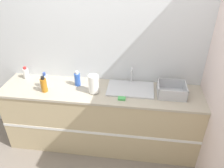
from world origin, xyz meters
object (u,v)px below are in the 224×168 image
at_px(bottle_white_spray, 26,73).
at_px(bottle_amber, 44,85).
at_px(paper_towel_roll, 94,84).
at_px(dish_rack, 171,91).
at_px(sink, 130,88).
at_px(bottle_clear, 45,81).
at_px(bottle_blue, 77,79).

bearing_deg(bottle_white_spray, bottle_amber, -37.37).
bearing_deg(paper_towel_roll, dish_rack, 4.62).
bearing_deg(bottle_amber, dish_rack, 4.77).
height_order(sink, dish_rack, sink).
height_order(dish_rack, bottle_clear, bottle_clear).
distance_m(sink, paper_towel_roll, 0.48).
distance_m(dish_rack, bottle_white_spray, 1.96).
xyz_separation_m(paper_towel_roll, bottle_amber, (-0.62, -0.05, -0.03)).
bearing_deg(bottle_clear, sink, 5.04).
bearing_deg(bottle_amber, sink, 9.83).
bearing_deg(paper_towel_roll, bottle_amber, -174.99).
height_order(paper_towel_roll, bottle_amber, paper_towel_roll).
bearing_deg(paper_towel_roll, bottle_white_spray, 166.62).
bearing_deg(bottle_amber, bottle_blue, 27.94).
height_order(dish_rack, bottle_amber, bottle_amber).
distance_m(dish_rack, bottle_clear, 1.59).
relative_size(sink, bottle_amber, 2.78).
height_order(sink, paper_towel_roll, sink).
xyz_separation_m(paper_towel_roll, bottle_clear, (-0.63, 0.04, -0.03)).
distance_m(bottle_blue, bottle_clear, 0.40).
bearing_deg(dish_rack, bottle_clear, -178.49).
bearing_deg(bottle_white_spray, bottle_clear, -28.93).
height_order(bottle_blue, bottle_clear, bottle_clear).
bearing_deg(sink, bottle_white_spray, 175.76).
bearing_deg(dish_rack, paper_towel_roll, -175.38).
bearing_deg(bottle_white_spray, paper_towel_roll, -13.38).
height_order(paper_towel_roll, bottle_white_spray, paper_towel_roll).
relative_size(bottle_white_spray, bottle_blue, 0.82).
bearing_deg(bottle_clear, bottle_blue, 15.62).
distance_m(dish_rack, bottle_amber, 1.58).
height_order(paper_towel_roll, bottle_clear, paper_towel_roll).
bearing_deg(bottle_amber, bottle_clear, 99.83).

